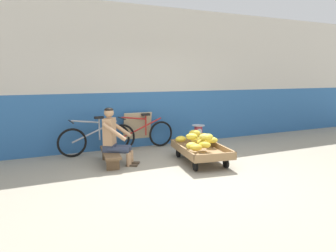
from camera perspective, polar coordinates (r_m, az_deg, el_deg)
The scene contains 11 objects.
ground_plane at distance 5.40m, azimuth 5.42°, elevation -9.56°, with size 80.00×80.00×0.00m, color gray.
back_wall at distance 7.64m, azimuth -5.00°, elevation 8.98°, with size 16.00×0.30×3.40m.
banana_cart at distance 6.25m, azimuth 6.15°, elevation -4.65°, with size 1.04×1.55×0.36m.
banana_pile at distance 6.27m, azimuth 6.03°, elevation -2.52°, with size 0.99×1.13×0.26m.
low_bench at distance 6.20m, azimuth -10.78°, elevation -5.28°, with size 0.43×1.13×0.27m.
vendor_seated at distance 6.09m, azimuth -10.09°, elevation -1.96°, with size 0.74×0.66×1.14m.
plastic_crate at distance 7.36m, azimuth 5.66°, elevation -3.22°, with size 0.36×0.28×0.30m.
weighing_scale at distance 7.29m, azimuth 5.71°, elevation -0.90°, with size 0.30×0.30×0.29m.
bicycle_near_left at distance 7.01m, azimuth -13.50°, elevation -2.38°, with size 1.66×0.48×0.86m.
bicycle_far_left at distance 7.37m, azimuth -4.90°, elevation -1.57°, with size 1.66×0.48×0.86m.
sign_board at distance 7.50m, azimuth -5.81°, elevation -0.74°, with size 0.70×0.24×0.88m.
Camera 1 is at (-2.58, -4.41, 1.75)m, focal length 32.52 mm.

